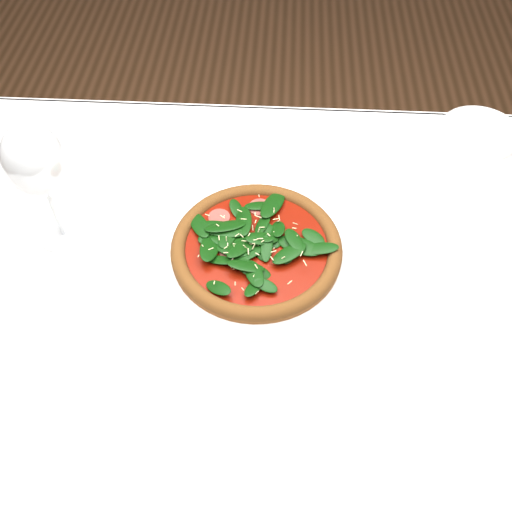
{
  "coord_description": "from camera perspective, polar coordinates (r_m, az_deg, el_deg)",
  "views": [
    {
      "loc": [
        0.07,
        -0.54,
        1.46
      ],
      "look_at": [
        0.04,
        0.01,
        0.77
      ],
      "focal_mm": 40.0,
      "sensor_mm": 36.0,
      "label": 1
    }
  ],
  "objects": [
    {
      "name": "ground",
      "position": [
        1.56,
        -1.54,
        -17.8
      ],
      "size": [
        6.0,
        6.0,
        0.0
      ],
      "primitive_type": "plane",
      "color": "brown",
      "rests_on": "ground"
    },
    {
      "name": "plate",
      "position": [
        0.9,
        0.05,
        0.27
      ],
      "size": [
        0.31,
        0.31,
        0.01
      ],
      "color": "white",
      "rests_on": "dining_table"
    },
    {
      "name": "pizza",
      "position": [
        0.89,
        0.05,
        0.99
      ],
      "size": [
        0.27,
        0.27,
        0.03
      ],
      "rotation": [
        0.0,
        0.0,
        0.02
      ],
      "color": "#915A23",
      "rests_on": "plate"
    },
    {
      "name": "saucer_far",
      "position": [
        1.19,
        21.56,
        11.49
      ],
      "size": [
        0.15,
        0.15,
        0.01
      ],
      "color": "white",
      "rests_on": "dining_table"
    },
    {
      "name": "dining_table",
      "position": [
        0.98,
        -2.34,
        -4.52
      ],
      "size": [
        1.21,
        0.81,
        0.75
      ],
      "color": "white",
      "rests_on": "ground"
    },
    {
      "name": "wine_glass",
      "position": [
        0.88,
        -21.17,
        8.6
      ],
      "size": [
        0.09,
        0.09,
        0.22
      ],
      "color": "silver",
      "rests_on": "dining_table"
    }
  ]
}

